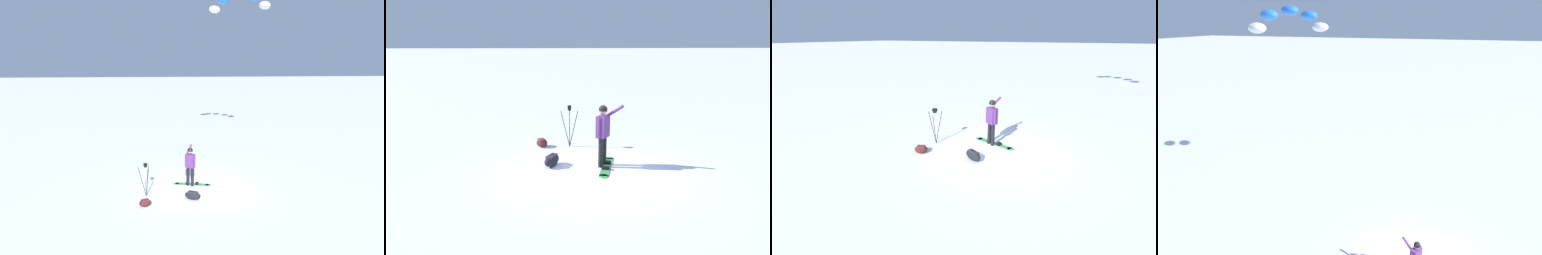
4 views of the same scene
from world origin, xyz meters
TOP-DOWN VIEW (x-y plane):
  - ground_plane at (0.00, 0.00)m, footprint 300.00×300.00m
  - snowboarder at (0.26, 0.26)m, footprint 0.79×0.48m
  - snowboard at (0.37, 0.16)m, footprint 0.63×1.69m
  - gear_bag_large at (-1.54, 2.25)m, footprint 0.50×0.57m
  - camera_tripod at (-0.60, 2.22)m, footprint 0.59×0.46m
  - gear_bag_small at (-1.19, 0.35)m, footprint 0.58×0.73m

SIDE VIEW (x-z plane):
  - ground_plane at x=0.00m, z-range 0.00..0.00m
  - snowboard at x=0.37m, z-range -0.03..0.07m
  - gear_bag_large at x=-1.54m, z-range 0.01..0.28m
  - gear_bag_small at x=-1.19m, z-range 0.01..0.35m
  - camera_tripod at x=-0.60m, z-range 0.30..1.71m
  - snowboarder at x=0.26m, z-range 0.19..1.99m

